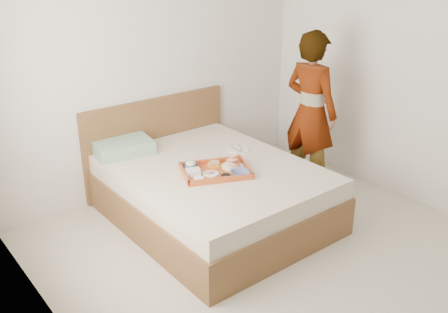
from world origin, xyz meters
TOP-DOWN VIEW (x-y plane):
  - ground at (0.00, 0.00)m, footprint 3.50×4.00m
  - wall_back at (0.00, 2.00)m, footprint 3.50×0.01m
  - wall_left at (-1.75, 0.00)m, footprint 0.01×4.00m
  - wall_right at (1.75, 0.00)m, footprint 0.01×4.00m
  - bed at (-0.06, 1.00)m, footprint 1.65×2.00m
  - headboard at (-0.06, 1.97)m, footprint 1.65×0.06m
  - pillow at (-0.54, 1.79)m, footprint 0.58×0.44m
  - tray at (-0.13, 0.87)m, footprint 0.70×0.62m
  - prawn_plate at (0.06, 0.86)m, footprint 0.26×0.26m
  - navy_bowl_big at (-0.01, 0.68)m, footprint 0.22×0.22m
  - sauce_dish at (-0.15, 0.71)m, footprint 0.11×0.11m
  - meat_plate at (-0.20, 0.85)m, footprint 0.19×0.19m
  - bread_plate at (-0.06, 0.98)m, footprint 0.19×0.19m
  - salad_bowl at (-0.26, 1.07)m, footprint 0.17×0.17m
  - plastic_tub at (-0.32, 0.94)m, footprint 0.15×0.14m
  - cheese_round at (-0.36, 0.81)m, footprint 0.11×0.11m
  - dinner_plate at (0.38, 1.17)m, footprint 0.29×0.29m
  - person at (1.14, 0.94)m, footprint 0.45×0.63m

SIDE VIEW (x-z plane):
  - ground at x=0.00m, z-range -0.01..0.01m
  - bed at x=-0.06m, z-range 0.00..0.53m
  - headboard at x=-0.06m, z-range 0.00..0.95m
  - dinner_plate at x=0.38m, z-range 0.53..0.54m
  - meat_plate at x=-0.20m, z-range 0.55..0.56m
  - bread_plate at x=-0.06m, z-range 0.55..0.56m
  - prawn_plate at x=0.06m, z-range 0.55..0.56m
  - tray at x=-0.13m, z-range 0.53..0.58m
  - cheese_round at x=-0.36m, z-range 0.55..0.58m
  - sauce_dish at x=-0.15m, z-range 0.55..0.58m
  - salad_bowl at x=-0.26m, z-range 0.55..0.59m
  - navy_bowl_big at x=-0.01m, z-range 0.55..0.59m
  - plastic_tub at x=-0.32m, z-range 0.55..0.60m
  - pillow at x=-0.54m, z-range 0.53..0.66m
  - person at x=1.14m, z-range 0.00..1.65m
  - wall_back at x=0.00m, z-range 0.00..2.60m
  - wall_left at x=-1.75m, z-range 0.00..2.60m
  - wall_right at x=1.75m, z-range 0.00..2.60m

